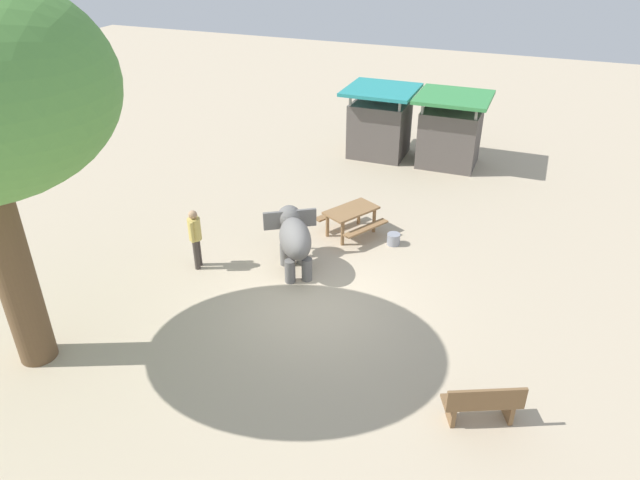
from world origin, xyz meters
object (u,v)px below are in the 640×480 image
(person_handler, at_px, (195,235))
(market_stall_teal, at_px, (380,125))
(elephant, at_px, (294,237))
(market_stall_green, at_px, (450,134))
(feed_bucket, at_px, (394,239))
(wooden_bench, at_px, (483,403))
(picnic_table_near, at_px, (351,216))

(person_handler, height_order, market_stall_teal, market_stall_teal)
(elephant, xyz_separation_m, market_stall_teal, (-0.28, 8.54, 0.23))
(person_handler, xyz_separation_m, market_stall_teal, (2.05, 9.41, 0.19))
(market_stall_green, distance_m, feed_bucket, 6.51)
(wooden_bench, xyz_separation_m, market_stall_green, (-2.88, 12.11, 0.67))
(elephant, height_order, picnic_table_near, elephant)
(wooden_bench, height_order, market_stall_green, market_stall_green)
(market_stall_teal, distance_m, market_stall_green, 2.60)
(market_stall_teal, bearing_deg, person_handler, -102.27)
(elephant, bearing_deg, market_stall_green, -48.07)
(elephant, xyz_separation_m, feed_bucket, (2.06, 2.10, -0.75))
(market_stall_teal, xyz_separation_m, feed_bucket, (2.34, -6.43, -0.98))
(wooden_bench, xyz_separation_m, picnic_table_near, (-4.43, 5.80, 0.12))
(elephant, relative_size, picnic_table_near, 0.97)
(elephant, distance_m, person_handler, 2.49)
(picnic_table_near, xyz_separation_m, market_stall_teal, (-1.05, 6.30, 0.55))
(wooden_bench, distance_m, market_stall_teal, 13.31)
(person_handler, height_order, picnic_table_near, person_handler)
(elephant, height_order, person_handler, person_handler)
(picnic_table_near, relative_size, feed_bucket, 5.64)
(picnic_table_near, distance_m, market_stall_green, 6.52)
(picnic_table_near, xyz_separation_m, feed_bucket, (1.29, -0.13, -0.43))
(feed_bucket, bearing_deg, market_stall_green, 87.65)
(wooden_bench, height_order, feed_bucket, wooden_bench)
(market_stall_green, bearing_deg, elephant, -105.21)
(market_stall_teal, bearing_deg, feed_bucket, -70.04)
(picnic_table_near, height_order, market_stall_green, market_stall_green)
(wooden_bench, height_order, market_stall_teal, market_stall_teal)
(elephant, height_order, market_stall_green, market_stall_green)
(picnic_table_near, distance_m, feed_bucket, 1.36)
(person_handler, relative_size, market_stall_teal, 0.64)
(wooden_bench, bearing_deg, picnic_table_near, 102.49)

